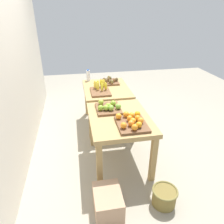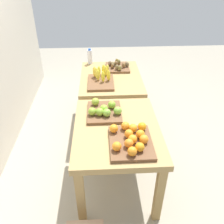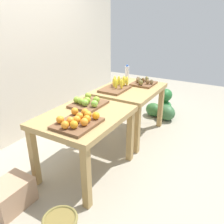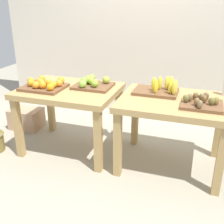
# 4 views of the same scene
# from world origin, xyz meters

# --- Properties ---
(ground_plane) EXTENTS (8.00, 8.00, 0.00)m
(ground_plane) POSITION_xyz_m (0.00, 0.00, 0.00)
(ground_plane) COLOR #A09885
(display_table_left) EXTENTS (1.04, 0.80, 0.73)m
(display_table_left) POSITION_xyz_m (-0.56, 0.00, 0.63)
(display_table_left) COLOR #A98751
(display_table_left) RESTS_ON ground_plane
(display_table_right) EXTENTS (1.04, 0.80, 0.73)m
(display_table_right) POSITION_xyz_m (0.56, 0.00, 0.63)
(display_table_right) COLOR #A98751
(display_table_right) RESTS_ON ground_plane
(orange_bin) EXTENTS (0.44, 0.37, 0.11)m
(orange_bin) POSITION_xyz_m (-0.80, -0.10, 0.78)
(orange_bin) COLOR brown
(orange_bin) RESTS_ON display_table_left
(apple_bin) EXTENTS (0.40, 0.35, 0.11)m
(apple_bin) POSITION_xyz_m (-0.33, 0.11, 0.77)
(apple_bin) COLOR brown
(apple_bin) RESTS_ON display_table_left
(banana_crate) EXTENTS (0.44, 0.32, 0.17)m
(banana_crate) POSITION_xyz_m (0.39, 0.13, 0.78)
(banana_crate) COLOR brown
(banana_crate) RESTS_ON display_table_right
(kiwi_bin) EXTENTS (0.36, 0.33, 0.10)m
(kiwi_bin) POSITION_xyz_m (0.81, -0.11, 0.77)
(kiwi_bin) COLOR brown
(kiwi_bin) RESTS_ON display_table_right
(water_bottle) EXTENTS (0.07, 0.07, 0.22)m
(water_bottle) POSITION_xyz_m (1.02, 0.28, 0.84)
(water_bottle) COLOR silver
(water_bottle) RESTS_ON display_table_right
(watermelon_pile) EXTENTS (0.65, 0.66, 0.47)m
(watermelon_pile) POSITION_xyz_m (1.44, -0.25, 0.17)
(watermelon_pile) COLOR #247133
(watermelon_pile) RESTS_ON ground_plane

